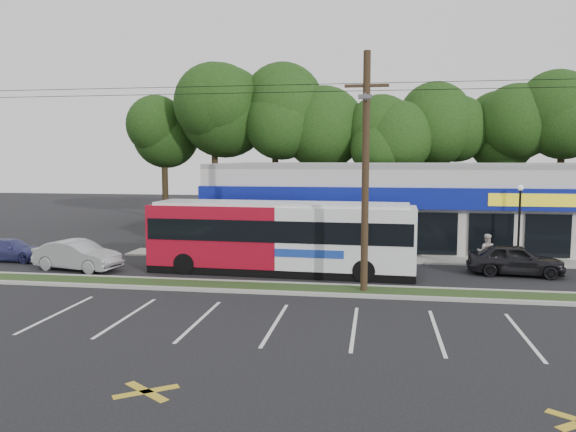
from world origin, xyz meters
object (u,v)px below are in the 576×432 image
(car_dark, at_px, (515,260))
(pedestrian_a, at_px, (352,254))
(metrobus, at_px, (281,236))
(utility_pole, at_px, (361,164))
(lamp_post, at_px, (519,215))
(car_blue, at_px, (11,250))
(car_silver, at_px, (77,255))
(pedestrian_b, at_px, (486,252))

(car_dark, height_order, pedestrian_a, pedestrian_a)
(metrobus, distance_m, pedestrian_a, 3.91)
(utility_pole, height_order, lamp_post, utility_pole)
(car_blue, relative_size, pedestrian_a, 2.62)
(lamp_post, xyz_separation_m, car_blue, (-27.47, -3.41, -2.07))
(lamp_post, relative_size, car_dark, 0.95)
(car_dark, distance_m, car_silver, 21.74)
(utility_pole, relative_size, car_blue, 12.03)
(car_blue, height_order, pedestrian_b, pedestrian_b)
(lamp_post, bearing_deg, metrobus, -160.52)
(metrobus, xyz_separation_m, pedestrian_b, (10.16, 2.31, -0.93))
(lamp_post, relative_size, metrobus, 0.32)
(metrobus, xyz_separation_m, car_silver, (-10.31, -0.92, -1.11))
(car_dark, bearing_deg, metrobus, 101.67)
(car_silver, bearing_deg, lamp_post, -65.07)
(lamp_post, bearing_deg, pedestrian_a, -162.18)
(lamp_post, bearing_deg, pedestrian_b, -135.16)
(lamp_post, xyz_separation_m, car_dark, (-0.84, -3.04, -1.90))
(utility_pole, xyz_separation_m, lamp_post, (8.17, 7.87, -2.74))
(utility_pole, height_order, car_silver, utility_pole)
(utility_pole, relative_size, pedestrian_a, 31.47)
(car_silver, bearing_deg, pedestrian_b, -69.17)
(lamp_post, bearing_deg, utility_pole, -136.05)
(utility_pole, distance_m, metrobus, 6.43)
(pedestrian_a, xyz_separation_m, pedestrian_b, (6.71, 0.81, 0.13))
(utility_pole, distance_m, pedestrian_b, 9.63)
(pedestrian_a, bearing_deg, car_dark, 167.92)
(utility_pole, distance_m, lamp_post, 11.67)
(utility_pole, bearing_deg, car_dark, 33.42)
(car_blue, bearing_deg, pedestrian_b, -85.80)
(utility_pole, bearing_deg, car_blue, 166.98)
(car_silver, distance_m, car_blue, 5.32)
(car_blue, bearing_deg, lamp_post, -81.91)
(utility_pole, bearing_deg, metrobus, 138.15)
(utility_pole, relative_size, metrobus, 3.80)
(car_silver, height_order, pedestrian_a, pedestrian_a)
(lamp_post, distance_m, pedestrian_b, 3.31)
(metrobus, relative_size, pedestrian_b, 7.09)
(car_silver, distance_m, pedestrian_a, 13.97)
(car_dark, height_order, car_silver, car_dark)
(lamp_post, height_order, pedestrian_a, lamp_post)
(car_dark, xyz_separation_m, pedestrian_b, (-1.16, 1.05, 0.16))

